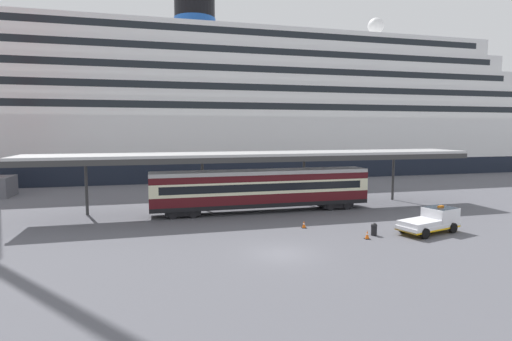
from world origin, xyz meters
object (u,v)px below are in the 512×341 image
Objects in this scene: traffic_cone_mid at (304,224)px; quay_bollard at (374,229)px; train_carriage at (262,189)px; cruise_ship at (151,111)px; service_truck at (433,220)px; traffic_cone_near at (367,235)px.

quay_bollard is at bearing -39.09° from traffic_cone_mid.
quay_bollard is (5.93, -10.58, -1.79)m from train_carriage.
traffic_cone_mid is at bearing -75.25° from cruise_ship.
service_truck is at bearing -22.32° from traffic_cone_mid.
service_truck reaches higher than quay_bollard.
train_carriage is at bearing 119.26° from quay_bollard.
cruise_ship is at bearing 108.39° from quay_bollard.
service_truck reaches higher than traffic_cone_near.
traffic_cone_mid is at bearing 157.68° from service_truck.
service_truck is 8.87× the size of traffic_cone_near.
train_carriage is 35.28× the size of traffic_cone_mid.
train_carriage reaches higher than traffic_cone_mid.
quay_bollard is (1.02, 0.78, 0.21)m from traffic_cone_near.
cruise_ship is 54.57m from service_truck.
cruise_ship is at bearing 104.75° from traffic_cone_mid.
traffic_cone_near is (4.91, -11.36, -2.00)m from train_carriage.
cruise_ship is 52.67m from quay_bollard.
service_truck is 9.19× the size of traffic_cone_mid.
quay_bollard is at bearing -60.74° from train_carriage.
traffic_cone_near reaches higher than traffic_cone_mid.
traffic_cone_near is at bearing -72.95° from cruise_ship.
service_truck is at bearing -45.03° from train_carriage.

